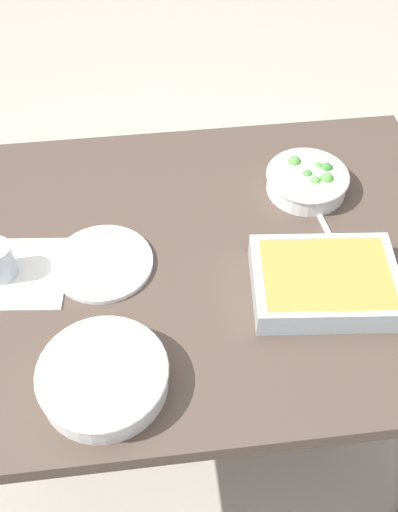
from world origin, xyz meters
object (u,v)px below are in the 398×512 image
Objects in this scene: side_plate at (103,264)px; spoon_by_broccoli at (321,218)px; stew_bowl at (103,377)px; baking_dish at (325,281)px; spoon_by_stew at (86,375)px; broccoli_bowl at (307,180)px.

side_plate reaches higher than spoon_by_broccoli.
stew_bowl is 0.64m from spoon_by_broccoli.
spoon_by_broccoli is (0.05, 0.21, -0.03)m from baking_dish.
stew_bowl is 1.57× the size of spoon_by_stew.
broccoli_bowl is 0.91× the size of side_plate.
side_plate is (0.00, 0.30, -0.03)m from stew_bowl.
spoon_by_broccoli is (0.51, 0.08, -0.00)m from side_plate.
spoon_by_broccoli is at bearing 76.68° from baking_dish.
spoon_by_stew is at bearing -139.42° from broccoli_bowl.
spoon_by_stew is (-0.50, -0.15, -0.03)m from baking_dish.
side_plate is at bearing 89.70° from stew_bowl.
spoon_by_stew is at bearing 146.81° from stew_bowl.
baking_dish reaches higher than side_plate.
broccoli_bowl is 1.14× the size of spoon_by_broccoli.
stew_bowl is 1.40× the size of spoon_by_broccoli.
stew_bowl is at bearing -143.53° from spoon_by_broccoli.
stew_bowl reaches higher than side_plate.
stew_bowl reaches higher than spoon_by_stew.
broccoli_bowl reaches higher than stew_bowl.
spoon_by_stew is at bearing -97.86° from side_plate.
stew_bowl is 0.77× the size of baking_dish.
side_plate is (-0.50, -0.19, -0.02)m from broccoli_bowl.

